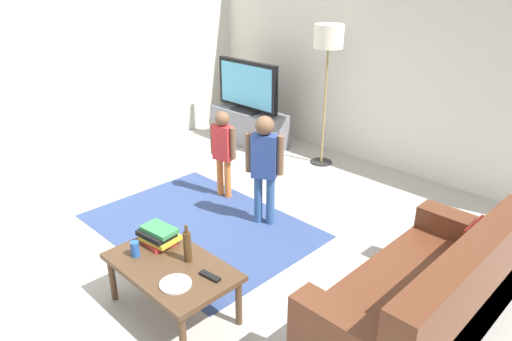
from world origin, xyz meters
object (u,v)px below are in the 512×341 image
(book_stack, at_px, (158,236))
(tv_remote, at_px, (210,276))
(child_near_tv, at_px, (223,146))
(child_center, at_px, (264,161))
(floor_lamp, at_px, (328,44))
(couch, at_px, (427,304))
(coffee_table, at_px, (172,270))
(tv, at_px, (247,87))
(plate, at_px, (176,284))
(bottle, at_px, (187,246))
(soda_can, at_px, (135,249))
(tv_stand, at_px, (249,127))

(book_stack, distance_m, tv_remote, 0.62)
(child_near_tv, bearing_deg, child_center, -8.91)
(floor_lamp, height_order, book_stack, floor_lamp)
(couch, height_order, coffee_table, couch)
(coffee_table, bearing_deg, child_center, 107.27)
(tv, distance_m, couch, 4.19)
(couch, height_order, plate, couch)
(floor_lamp, height_order, bottle, floor_lamp)
(child_near_tv, xyz_separation_m, bottle, (1.24, -1.44, -0.06))
(coffee_table, bearing_deg, bottle, 67.38)
(coffee_table, height_order, book_stack, book_stack)
(couch, bearing_deg, soda_can, -145.93)
(tv_stand, height_order, book_stack, book_stack)
(child_center, relative_size, coffee_table, 1.13)
(floor_lamp, xyz_separation_m, plate, (1.22, -3.24, -1.12))
(tv, bearing_deg, soda_can, -57.57)
(tv_stand, distance_m, tv_remote, 3.85)
(tv, height_order, bottle, tv)
(tv_remote, bearing_deg, soda_can, -167.63)
(floor_lamp, xyz_separation_m, bottle, (1.05, -3.00, -1.00))
(coffee_table, relative_size, book_stack, 3.17)
(child_near_tv, height_order, plate, child_near_tv)
(tv, distance_m, tv_remote, 3.85)
(tv, height_order, couch, tv)
(tv, distance_m, plate, 3.95)
(book_stack, relative_size, bottle, 1.06)
(coffee_table, distance_m, plate, 0.26)
(bottle, relative_size, soda_can, 2.48)
(child_near_tv, bearing_deg, tv_stand, 126.48)
(floor_lamp, distance_m, plate, 3.64)
(tv, distance_m, child_center, 2.34)
(tv_stand, bearing_deg, floor_lamp, 7.05)
(tv_stand, bearing_deg, book_stack, -56.02)
(child_center, xyz_separation_m, book_stack, (0.15, -1.35, -0.19))
(coffee_table, bearing_deg, tv_remote, 17.35)
(book_stack, xyz_separation_m, tv_remote, (0.62, -0.00, -0.06))
(plate, bearing_deg, child_near_tv, 129.95)
(tv, height_order, coffee_table, tv)
(child_near_tv, xyz_separation_m, tv_remote, (1.51, -1.46, -0.17))
(coffee_table, distance_m, soda_can, 0.32)
(child_near_tv, bearing_deg, plate, -50.05)
(couch, xyz_separation_m, book_stack, (-1.77, -0.96, 0.20))
(couch, bearing_deg, floor_lamp, 140.23)
(plate, bearing_deg, tv, 128.60)
(bottle, bearing_deg, child_center, 110.64)
(tv, height_order, floor_lamp, floor_lamp)
(tv, xyz_separation_m, book_stack, (1.93, -2.85, -0.36))
(tv, distance_m, book_stack, 3.46)
(tv_stand, bearing_deg, coffee_table, -53.10)
(plate, bearing_deg, book_stack, 156.81)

